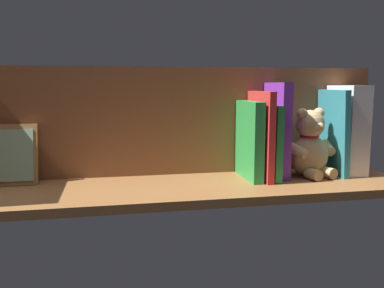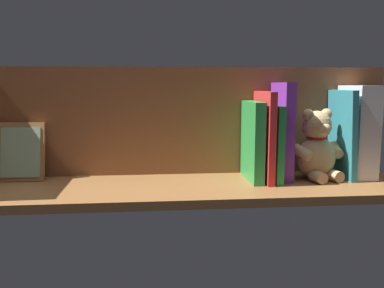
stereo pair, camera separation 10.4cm
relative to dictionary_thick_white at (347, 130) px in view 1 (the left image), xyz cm
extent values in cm
cube|color=brown|center=(46.92, 4.65, -13.85)|extent=(115.79, 30.32, 2.20)
cube|color=brown|center=(46.92, -8.27, 2.57)|extent=(115.79, 1.50, 30.65)
cube|color=white|center=(0.00, 0.00, 0.00)|extent=(6.15, 14.03, 25.50)
cube|color=teal|center=(4.57, 0.31, -0.64)|extent=(2.66, 14.84, 24.28)
ellipsoid|color=tan|center=(12.45, 1.40, -6.91)|extent=(13.24, 12.40, 11.68)
sphere|color=tan|center=(12.45, 1.40, 1.94)|extent=(8.03, 8.03, 8.03)
sphere|color=tan|center=(9.53, 0.65, 4.95)|extent=(3.10, 3.10, 3.10)
sphere|color=tan|center=(15.36, 2.16, 4.95)|extent=(3.10, 3.10, 3.10)
sphere|color=#DBB77F|center=(11.59, 4.71, 1.34)|extent=(3.10, 3.10, 3.10)
cylinder|color=tan|center=(6.71, 1.42, -4.87)|extent=(3.27, 5.97, 4.32)
cylinder|color=tan|center=(17.45, 4.21, -4.87)|extent=(5.51, 6.28, 4.32)
cylinder|color=tan|center=(8.66, 5.55, -11.20)|extent=(4.10, 5.02, 3.10)
cylinder|color=tan|center=(13.75, 6.87, -11.20)|extent=(4.10, 5.02, 3.10)
torus|color=red|center=(12.45, 1.40, -1.25)|extent=(6.50, 6.50, 0.91)
cube|color=purple|center=(21.67, -0.11, 0.40)|extent=(2.71, 14.00, 26.29)
cube|color=green|center=(24.63, 1.06, -2.62)|extent=(2.03, 16.36, 20.27)
cube|color=red|center=(27.14, 1.43, -0.78)|extent=(1.81, 17.10, 23.93)
cube|color=green|center=(30.10, 0.98, -2.12)|extent=(2.81, 16.18, 21.27)
cube|color=#9E6B3D|center=(92.35, -4.31, -5.00)|extent=(12.19, 5.17, 15.79)
cube|color=#8CAD8C|center=(92.35, -3.59, -5.00)|extent=(10.24, 3.72, 13.10)
camera|label=1|loc=(67.22, 105.84, 13.08)|focal=37.92mm
camera|label=2|loc=(56.92, 107.37, 13.08)|focal=37.92mm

